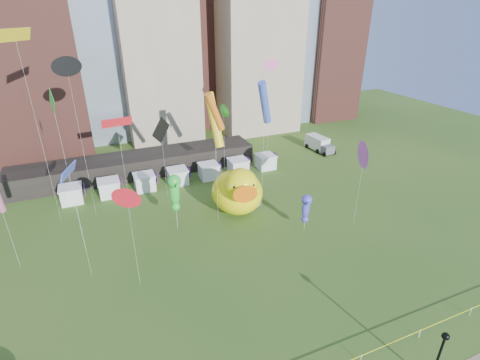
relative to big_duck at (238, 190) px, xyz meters
name	(u,v)px	position (x,y,z in m)	size (l,w,h in m)	color
skyline	(143,25)	(-3.88, 36.64, 18.21)	(101.00, 23.00, 68.00)	brown
pavilion	(138,165)	(-10.13, 17.58, -1.63)	(38.00, 6.00, 3.20)	black
vendor_tents	(178,177)	(-5.11, 11.58, -2.12)	(33.24, 2.80, 2.40)	white
big_duck	(238,190)	(0.00, 0.00, 0.00)	(8.00, 9.73, 7.03)	#FFEF0D
small_duck	(249,198)	(1.73, 0.20, -1.62)	(3.40, 4.56, 3.50)	white
seahorse_green	(175,190)	(-8.32, -0.74, 2.07)	(1.80, 2.14, 7.25)	silver
seahorse_purple	(306,206)	(5.81, -7.09, 0.04)	(1.62, 1.82, 4.83)	silver
lamppost	(440,353)	(3.47, -27.66, -0.15)	(0.52, 0.52, 5.04)	black
box_truck	(319,144)	(22.87, 15.09, -1.88)	(2.96, 6.36, 2.62)	silver
kite_0	(127,198)	(-14.20, -9.19, 6.52)	(1.69, 1.24, 10.70)	silver
kite_2	(161,131)	(-7.63, 7.93, 6.62)	(2.86, 2.09, 11.68)	silver
kite_3	(53,106)	(-18.92, -1.05, 13.12)	(0.61, 2.45, 17.97)	silver
kite_4	(214,120)	(0.02, 8.48, 7.01)	(1.71, 4.55, 14.02)	silver
kite_5	(68,172)	(-18.50, -5.67, 8.25)	(1.49, 3.08, 12.00)	silver
kite_6	(215,112)	(-3.20, -1.16, 10.89)	(2.79, 1.90, 16.44)	silver
kite_7	(364,155)	(12.04, -8.53, 6.19)	(1.62, 2.85, 10.91)	silver
kite_8	(117,123)	(-13.20, 4.45, 9.31)	(3.47, 0.93, 13.11)	silver
kite_9	(271,65)	(9.14, 9.57, 13.81)	(1.68, 0.32, 17.94)	silver
kite_10	(66,67)	(-17.38, 6.68, 15.47)	(2.13, 0.90, 19.81)	silver
kite_11	(224,111)	(1.42, 8.52, 8.18)	(0.45, 1.79, 12.32)	silver
kite_12	(15,36)	(-21.54, 6.50, 18.70)	(2.95, 3.58, 22.65)	silver
kite_13	(265,103)	(3.60, 0.22, 10.96)	(3.05, 2.93, 16.99)	silver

